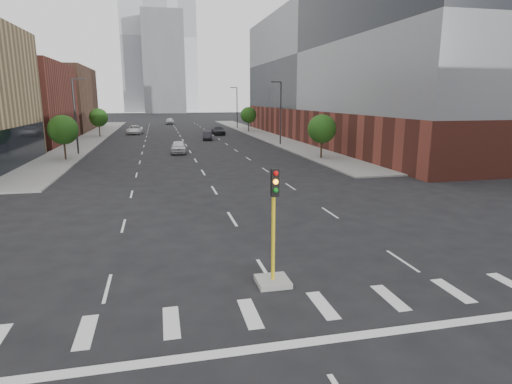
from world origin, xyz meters
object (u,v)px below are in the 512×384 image
object	(u,v)px
median_traffic_signal	(273,260)
car_distant	(170,121)
car_far_left	(135,130)
car_deep_right	(218,131)
car_near_left	(179,147)
car_mid_right	(207,136)

from	to	relation	value
median_traffic_signal	car_distant	size ratio (longest dim) A/B	0.88
median_traffic_signal	car_far_left	bearing A→B (deg)	96.62
car_deep_right	car_near_left	bearing A→B (deg)	-107.61
car_near_left	car_deep_right	distance (m)	27.48
car_deep_right	car_distant	distance (m)	35.45
car_near_left	car_distant	xyz separation A→B (m)	(0.73, 60.67, 0.05)
car_mid_right	car_distant	xyz separation A→B (m)	(-4.78, 44.07, 0.16)
car_mid_right	car_distant	size ratio (longest dim) A/B	0.84
car_mid_right	car_far_left	xyz separation A→B (m)	(-12.24, 14.59, 0.12)
car_near_left	car_far_left	xyz separation A→B (m)	(-6.74, 31.19, 0.01)
car_near_left	car_far_left	world-z (taller)	car_far_left
car_far_left	car_distant	xyz separation A→B (m)	(7.46, 29.48, 0.04)
median_traffic_signal	car_far_left	distance (m)	71.47
car_far_left	car_deep_right	xyz separation A→B (m)	(15.33, -5.08, -0.03)
car_deep_right	car_distant	bearing A→B (deg)	103.45
median_traffic_signal	car_near_left	bearing A→B (deg)	92.16
car_distant	car_deep_right	bearing A→B (deg)	-76.76
median_traffic_signal	car_near_left	size ratio (longest dim) A/B	0.93
median_traffic_signal	car_mid_right	size ratio (longest dim) A/B	1.05
median_traffic_signal	car_deep_right	distance (m)	66.30
median_traffic_signal	car_deep_right	size ratio (longest dim) A/B	0.81
median_traffic_signal	car_far_left	xyz separation A→B (m)	(-8.24, 71.00, -0.16)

